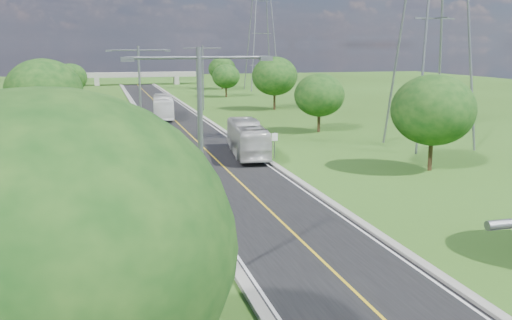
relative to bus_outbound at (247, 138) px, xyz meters
The scene contains 22 objects.
ground 20.30m from the bus_outbound, 99.10° to the left, with size 260.00×260.00×0.00m, color #2C4A14.
road 26.23m from the bus_outbound, 97.02° to the left, with size 8.00×150.00×0.06m, color black.
curb_left 27.07m from the bus_outbound, 106.00° to the left, with size 0.50×150.00×0.22m, color gray.
curb_right 26.05m from the bus_outbound, 87.69° to the left, with size 0.50×150.00×0.22m, color gray.
speed_limit_sign 2.85m from the bus_outbound, 45.44° to the right, with size 0.55×0.09×2.40m.
overpass 100.04m from the bus_outbound, 91.83° to the left, with size 30.00×3.00×3.20m.
streetlight_near_left 29.80m from the bus_outbound, 108.18° to the right, with size 5.90×0.25×10.00m.
streetlight_mid_left 11.32m from the bus_outbound, 151.55° to the left, with size 5.90×0.25×10.00m.
streetlight_far_right 38.33m from the bus_outbound, 85.78° to the left, with size 5.90×0.25×10.00m.
power_tower_near 22.51m from the bus_outbound, ahead, with size 9.00×6.40×28.00m.
power_tower_far 79.35m from the bus_outbound, 73.09° to the left, with size 9.00×6.40×28.00m.
tree_lc 21.13m from the bus_outbound, 151.25° to the left, with size 7.56×7.56×8.79m.
tree_ld 39.67m from the bus_outbound, 120.73° to the left, with size 6.72×6.72×7.82m.
tree_le 60.69m from the bus_outbound, 106.98° to the left, with size 5.88×5.88×6.84m.
tree_lf 40.80m from the bus_outbound, 110.48° to the right, with size 7.98×7.98×9.28m.
tree_rb 16.59m from the bus_outbound, 38.04° to the right, with size 6.72×6.72×7.82m.
tree_rc 17.03m from the bus_outbound, 45.44° to the left, with size 5.88×5.88×6.84m.
tree_rd 38.71m from the bus_outbound, 69.02° to the left, with size 7.14×7.14×8.30m.
tree_re 61.09m from the bus_outbound, 79.33° to the left, with size 5.46×5.46×6.35m.
tree_rf 81.40m from the bus_outbound, 79.52° to the left, with size 6.30×6.30×7.33m.
bus_outbound is the anchor object (origin of this frame).
bus_inbound 29.83m from the bus_outbound, 98.49° to the left, with size 2.62×11.21×3.12m, color white.
Camera 1 is at (-9.82, -10.09, 10.08)m, focal length 40.00 mm.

